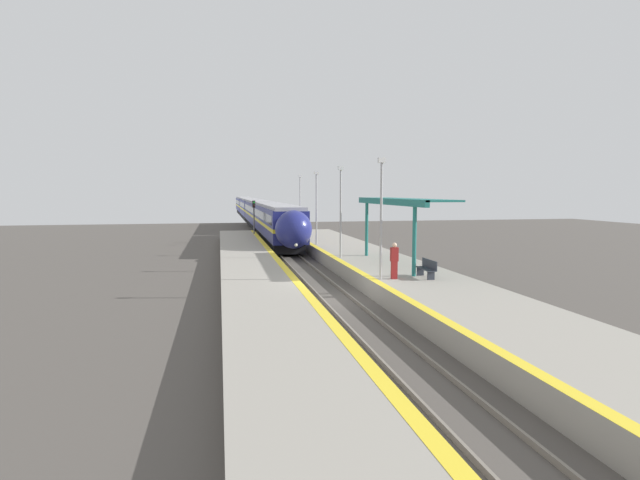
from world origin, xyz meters
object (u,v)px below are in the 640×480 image
platform_bench (427,268)px  railway_signal (254,217)px  person_waiting (394,260)px  train (254,210)px  lamppost_farthest (300,201)px  lamppost_near (381,211)px  lamppost_mid (341,206)px  lamppost_far (316,203)px

platform_bench → railway_signal: (-6.55, 27.26, 1.22)m
platform_bench → railway_signal: railway_signal is taller
person_waiting → platform_bench: bearing=0.9°
train → railway_signal: size_ratio=20.52×
lamppost_farthest → lamppost_near: bearing=-90.0°
lamppost_mid → lamppost_farthest: size_ratio=1.00×
railway_signal → lamppost_near: bearing=-81.3°
railway_signal → lamppost_far: lamppost_far is taller
lamppost_near → lamppost_farthest: same height
platform_bench → lamppost_near: size_ratio=0.29×
person_waiting → lamppost_near: (-0.68, 0.03, 2.37)m
train → lamppost_far: size_ratio=14.87×
lamppost_mid → train: bearing=92.7°
train → lamppost_farthest: (2.20, -30.99, 1.95)m
railway_signal → lamppost_near: (4.17, -27.26, 1.60)m
train → platform_bench: (4.59, -55.18, -0.87)m
lamppost_far → platform_bench: bearing=-81.6°
train → lamppost_near: lamppost_near is taller
person_waiting → lamppost_mid: size_ratio=0.30×
train → lamppost_mid: bearing=-87.3°
train → platform_bench: train is taller
person_waiting → railway_signal: bearing=100.1°
platform_bench → lamppost_mid: lamppost_mid is taller
platform_bench → lamppost_farthest: (-2.39, 24.19, 2.81)m
lamppost_far → lamppost_farthest: (0.00, 8.06, 0.00)m
lamppost_far → lamppost_farthest: size_ratio=1.00×
platform_bench → train: bearing=94.8°
railway_signal → lamppost_farthest: size_ratio=0.72×
lamppost_mid → lamppost_near: bearing=-90.0°
platform_bench → lamppost_farthest: bearing=95.6°
railway_signal → lamppost_far: 11.99m
lamppost_near → lamppost_far: same height
lamppost_farthest → person_waiting: bearing=-88.4°
train → lamppost_near: (2.20, -55.18, 1.95)m
person_waiting → lamppost_far: 16.34m
train → person_waiting: 55.28m
lamppost_farthest → train: bearing=94.1°
platform_bench → railway_signal: 28.06m
person_waiting → railway_signal: (-4.84, 27.29, 0.77)m
platform_bench → lamppost_mid: 8.87m
person_waiting → lamppost_farthest: (-0.68, 24.22, 2.37)m
platform_bench → lamppost_farthest: 24.47m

